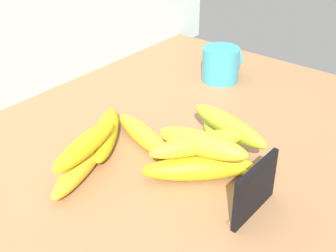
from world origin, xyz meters
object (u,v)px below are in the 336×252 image
banana_5 (203,144)px  banana_8 (199,144)px  banana_2 (106,134)px  banana_3 (198,168)px  banana_6 (229,125)px  coffee_mug (221,64)px  banana_0 (83,164)px  chalkboard_sign (255,191)px  banana_7 (85,145)px  banana_1 (144,135)px  banana_4 (224,146)px

banana_5 → banana_8: banana_5 is taller
banana_2 → banana_3: (1.76, -19.29, -0.06)cm
banana_5 → banana_6: (8.93, 0.69, -0.93)cm
coffee_mug → banana_0: bearing=-176.7°
coffee_mug → banana_8: 37.81cm
chalkboard_sign → coffee_mug: size_ratio=1.10×
banana_7 → banana_8: bearing=-52.2°
banana_3 → banana_1: bearing=80.0°
chalkboard_sign → banana_6: size_ratio=0.63×
banana_6 → banana_8: size_ratio=1.03×
chalkboard_sign → banana_4: size_ratio=0.62×
banana_3 → banana_8: (1.32, 0.90, 3.72)cm
banana_2 → banana_3: size_ratio=0.98×
coffee_mug → banana_4: size_ratio=0.57×
banana_8 → banana_5: bearing=-94.1°
banana_4 → banana_8: 8.50cm
banana_3 → banana_8: banana_8 is taller
banana_8 → banana_1: bearing=85.0°
banana_3 → banana_7: banana_7 is taller
banana_2 → banana_7: banana_7 is taller
banana_3 → chalkboard_sign: bearing=-98.3°
chalkboard_sign → banana_8: size_ratio=0.64×
chalkboard_sign → banana_2: bearing=90.3°
banana_3 → banana_2: bearing=95.2°
banana_8 → chalkboard_sign: bearing=-103.8°
banana_3 → banana_5: banana_5 is taller
banana_2 → banana_8: banana_8 is taller
banana_0 → banana_7: (0.65, -0.33, 3.46)cm
banana_3 → banana_4: bearing=4.2°
coffee_mug → banana_7: 44.84cm
banana_8 → banana_0: bearing=128.7°
banana_1 → coffee_mug: bearing=8.0°
banana_1 → banana_4: bearing=-64.4°
banana_4 → banana_6: bearing=11.8°
chalkboard_sign → banana_0: bearing=108.6°
banana_0 → banana_5: size_ratio=1.24×
chalkboard_sign → banana_2: (-0.16, 30.29, -1.80)cm
chalkboard_sign → banana_0: 28.30cm
chalkboard_sign → banana_1: chalkboard_sign is taller
banana_0 → banana_1: same height
banana_2 → banana_8: size_ratio=1.05×
banana_5 → chalkboard_sign: bearing=-104.3°
banana_4 → banana_6: (1.45, 0.30, 3.47)cm
chalkboard_sign → banana_7: bearing=107.5°
banana_1 → banana_8: 13.56cm
banana_6 → banana_7: 24.81cm
banana_0 → coffee_mug: bearing=3.3°
banana_2 → banana_8: bearing=-80.5°
coffee_mug → banana_2: (-36.55, 0.89, -1.85)cm
banana_1 → banana_3: 14.05cm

